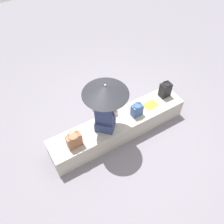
{
  "coord_description": "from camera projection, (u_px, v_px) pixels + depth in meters",
  "views": [
    {
      "loc": [
        -1.59,
        -2.42,
        4.15
      ],
      "look_at": [
        -0.15,
        -0.01,
        0.8
      ],
      "focal_mm": 38.89,
      "sensor_mm": 36.0,
      "label": 1
    }
  ],
  "objects": [
    {
      "name": "ground_plane",
      "position": [
        118.0,
        133.0,
        5.04
      ],
      "size": [
        14.0,
        14.0,
        0.0
      ],
      "primitive_type": "plane",
      "color": "slate"
    },
    {
      "name": "stone_bench",
      "position": [
        118.0,
        127.0,
        4.86
      ],
      "size": [
        2.85,
        0.56,
        0.45
      ],
      "primitive_type": "cube",
      "color": "#A8A093",
      "rests_on": "ground"
    },
    {
      "name": "person_seated",
      "position": [
        105.0,
        114.0,
        4.28
      ],
      "size": [
        0.48,
        0.47,
        0.9
      ],
      "color": "navy",
      "rests_on": "stone_bench"
    },
    {
      "name": "parasol",
      "position": [
        105.0,
        90.0,
        3.78
      ],
      "size": [
        0.77,
        0.77,
        1.14
      ],
      "color": "#B7B7BC",
      "rests_on": "stone_bench"
    },
    {
      "name": "handbag_black",
      "position": [
        137.0,
        110.0,
        4.68
      ],
      "size": [
        0.22,
        0.16,
        0.28
      ],
      "color": "#335184",
      "rests_on": "stone_bench"
    },
    {
      "name": "tote_bag_canvas",
      "position": [
        74.0,
        141.0,
        4.2
      ],
      "size": [
        0.26,
        0.2,
        0.33
      ],
      "color": "brown",
      "rests_on": "stone_bench"
    },
    {
      "name": "shoulder_bag_spare",
      "position": [
        165.0,
        90.0,
        4.99
      ],
      "size": [
        0.21,
        0.16,
        0.35
      ],
      "color": "black",
      "rests_on": "stone_bench"
    },
    {
      "name": "magazine",
      "position": [
        151.0,
        105.0,
        4.93
      ],
      "size": [
        0.3,
        0.23,
        0.01
      ],
      "primitive_type": "cube",
      "rotation": [
        0.0,
        0.0,
        0.09
      ],
      "color": "gold",
      "rests_on": "stone_bench"
    }
  ]
}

